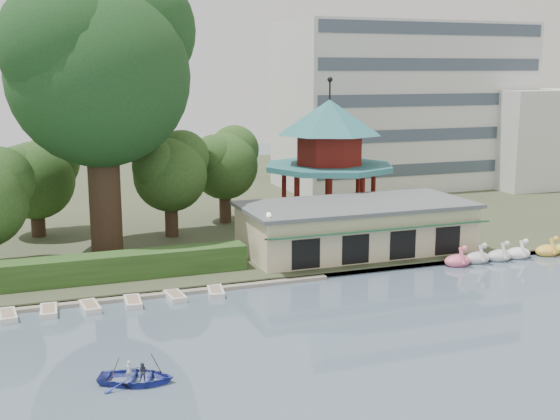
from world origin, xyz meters
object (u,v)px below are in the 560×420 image
big_tree (101,61)px  rowboat_with_passengers (136,373)px  dock (80,301)px  pavilion (329,149)px  boathouse (356,226)px

big_tree → rowboat_with_passengers: big_tree is taller
dock → big_tree: size_ratio=1.50×
rowboat_with_passengers → dock: bearing=96.9°
pavilion → dock: bearing=-148.3°
pavilion → rowboat_with_passengers: 36.48m
dock → boathouse: boathouse is taller
pavilion → big_tree: bearing=-169.7°
boathouse → rowboat_with_passengers: bearing=-138.7°
pavilion → big_tree: big_tree is taller
pavilion → rowboat_with_passengers: size_ratio=2.24×
dock → big_tree: (3.19, 11.02, 15.27)m
boathouse → big_tree: 23.72m
dock → boathouse: 22.62m
dock → rowboat_with_passengers: rowboat_with_passengers is taller
boathouse → dock: bearing=-167.8°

